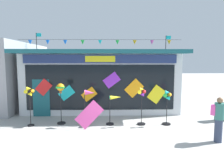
% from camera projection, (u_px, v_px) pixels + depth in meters
% --- Properties ---
extents(ground_plane, '(80.00, 80.00, 0.00)m').
position_uv_depth(ground_plane, '(118.00, 136.00, 8.63)').
color(ground_plane, '#ADAAA5').
extents(kite_shop_building, '(9.20, 5.96, 4.73)m').
position_uv_depth(kite_shop_building, '(102.00, 79.00, 13.97)').
color(kite_shop_building, silver).
rests_on(kite_shop_building, ground_plane).
extents(wind_spinner_far_left, '(0.42, 0.30, 1.83)m').
position_uv_depth(wind_spinner_far_left, '(29.00, 98.00, 9.73)').
color(wind_spinner_far_left, black).
rests_on(wind_spinner_far_left, ground_plane).
extents(wind_spinner_left, '(0.39, 0.39, 1.93)m').
position_uv_depth(wind_spinner_left, '(61.00, 93.00, 10.08)').
color(wind_spinner_left, black).
rests_on(wind_spinner_left, ground_plane).
extents(wind_spinner_center_left, '(0.64, 0.36, 1.66)m').
position_uv_depth(wind_spinner_center_left, '(89.00, 99.00, 9.81)').
color(wind_spinner_center_left, black).
rests_on(wind_spinner_center_left, ground_plane).
extents(wind_spinner_center_right, '(0.73, 0.36, 1.39)m').
position_uv_depth(wind_spinner_center_right, '(114.00, 105.00, 10.02)').
color(wind_spinner_center_right, black).
rests_on(wind_spinner_center_right, ground_plane).
extents(wind_spinner_right, '(0.42, 0.39, 1.77)m').
position_uv_depth(wind_spinner_right, '(142.00, 101.00, 9.97)').
color(wind_spinner_right, black).
rests_on(wind_spinner_right, ground_plane).
extents(wind_spinner_far_right, '(0.45, 0.39, 1.64)m').
position_uv_depth(wind_spinner_far_right, '(167.00, 102.00, 9.96)').
color(wind_spinner_far_right, black).
rests_on(wind_spinner_far_right, ground_plane).
extents(person_near_camera, '(0.47, 0.44, 1.68)m').
position_uv_depth(person_near_camera, '(218.00, 118.00, 7.89)').
color(person_near_camera, '#333D56').
rests_on(person_near_camera, ground_plane).
extents(trash_bin, '(0.52, 0.52, 0.91)m').
position_uv_depth(trash_bin, '(220.00, 112.00, 10.71)').
color(trash_bin, '#2D4238').
rests_on(trash_bin, ground_plane).
extents(display_kite_on_ground, '(1.28, 0.25, 1.28)m').
position_uv_depth(display_kite_on_ground, '(89.00, 115.00, 9.41)').
color(display_kite_on_ground, '#EA4CA3').
rests_on(display_kite_on_ground, ground_plane).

